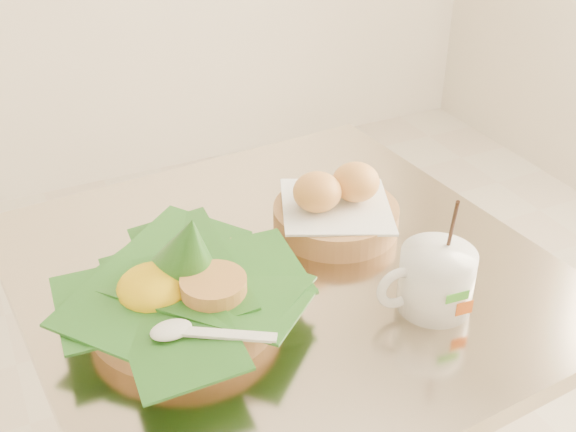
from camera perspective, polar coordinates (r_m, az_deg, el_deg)
name	(u,v)px	position (r m, az deg, el deg)	size (l,w,h in m)	color
cafe_table	(285,382)	(1.16, -0.26, -12.95)	(0.75, 0.75, 0.75)	gray
rice_basket	(183,287)	(0.92, -8.29, -5.61)	(0.31, 0.31, 0.16)	#B3834C
bread_basket	(336,208)	(1.08, 3.81, 0.63)	(0.21, 0.21, 0.10)	#B3834C
coffee_mug	(434,279)	(0.94, 11.49, -4.89)	(0.13, 0.10, 0.17)	white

